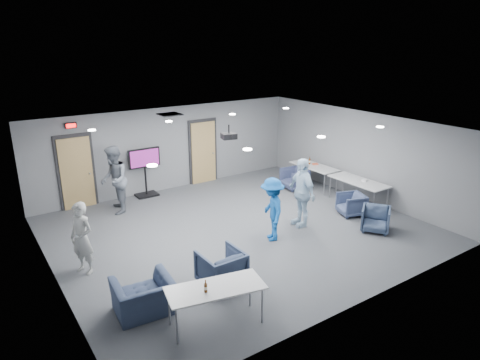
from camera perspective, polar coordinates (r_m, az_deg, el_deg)
floor at (r=11.27m, az=-0.18°, el=-6.62°), size 9.00×9.00×0.00m
ceiling at (r=10.42m, az=-0.20°, el=6.96°), size 9.00×9.00×0.00m
wall_back at (r=14.13m, az=-9.31°, el=4.16°), size 9.00×0.02×2.70m
wall_front at (r=8.01m, az=16.15°, el=-7.61°), size 9.00×0.02×2.70m
wall_left at (r=9.21m, az=-24.20°, el=-5.06°), size 0.02×8.00×2.70m
wall_right at (r=13.69m, az=15.66°, el=3.25°), size 0.02×8.00×2.70m
door_left at (r=13.24m, az=-20.96°, el=0.93°), size 1.06×0.17×2.24m
door_right at (r=14.69m, az=-4.94°, el=3.73°), size 1.06×0.17×2.24m
exit_sign at (r=12.91m, az=-21.64°, el=6.77°), size 0.32×0.08×0.16m
hvac_diffuser at (r=12.59m, az=-9.35°, el=8.64°), size 0.60×0.60×0.03m
downlights at (r=10.42m, az=-0.20°, el=6.88°), size 6.18×3.78×0.02m
person_a at (r=9.60m, az=-20.33°, el=-7.30°), size 0.61×0.69×1.58m
person_b at (r=12.54m, az=-16.43°, el=0.01°), size 0.98×1.12×1.94m
person_c at (r=11.33m, az=8.20°, el=-1.63°), size 0.61×1.14×1.84m
person_d at (r=10.47m, az=4.29°, el=-3.93°), size 0.97×1.18×1.59m
chair_right_a at (r=14.28m, az=7.28°, el=0.21°), size 0.84×0.82×0.69m
chair_right_b at (r=12.47m, az=14.61°, el=-3.16°), size 0.87×0.86×0.62m
chair_right_c at (r=11.62m, az=17.63°, el=-4.99°), size 0.98×0.97×0.65m
chair_front_a at (r=8.75m, az=-2.52°, el=-11.68°), size 0.82×0.84×0.76m
chair_front_b at (r=8.17m, az=-12.75°, el=-14.95°), size 1.10×0.99×0.67m
table_right_a at (r=14.45m, az=9.84°, el=1.70°), size 0.72×1.73×0.73m
table_right_b at (r=13.22m, az=15.51°, el=-0.27°), size 0.77×1.84×0.73m
table_front_left at (r=7.54m, az=-3.28°, el=-14.40°), size 1.79×1.04×0.73m
bottle_front at (r=7.36m, az=-4.60°, el=-14.11°), size 0.06×0.06×0.23m
bottle_right at (r=14.59m, az=9.26°, el=2.48°), size 0.07×0.07×0.26m
snack_box at (r=14.59m, az=9.99°, el=2.12°), size 0.22×0.18×0.04m
wrapper at (r=13.24m, az=16.25°, el=-0.01°), size 0.23×0.19×0.04m
tv_stand at (r=13.66m, az=-12.55°, el=1.40°), size 1.01×0.48×1.55m
projector at (r=10.92m, az=-1.48°, el=5.90°), size 0.42×0.38×0.36m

